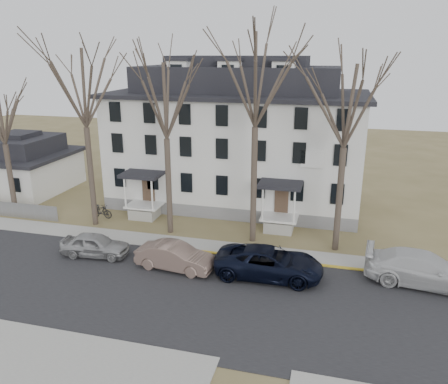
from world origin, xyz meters
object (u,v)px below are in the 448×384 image
(tree_mid_left, at_px, (165,96))
(tree_bungalow, at_px, (0,112))
(car_tan, at_px, (175,257))
(bicycle_right, at_px, (102,212))
(tree_far_left, at_px, (82,83))
(car_silver, at_px, (95,245))
(car_navy, at_px, (269,263))
(tree_mid_right, at_px, (348,100))
(tree_center, at_px, (256,73))
(small_house, at_px, (22,166))
(bicycle_left, at_px, (100,209))
(boarding_house, at_px, (237,139))
(car_white, at_px, (424,270))

(tree_mid_left, bearing_deg, tree_bungalow, 180.00)
(car_tan, xyz_separation_m, bicycle_right, (-8.48, 6.41, -0.24))
(tree_far_left, bearing_deg, car_silver, -59.50)
(car_navy, bearing_deg, tree_mid_right, -38.91)
(tree_center, xyz_separation_m, tree_mid_right, (5.50, 0.00, -1.48))
(small_house, distance_m, car_navy, 27.19)
(tree_bungalow, bearing_deg, bicycle_right, 9.73)
(tree_center, bearing_deg, tree_mid_left, 180.00)
(tree_center, relative_size, car_navy, 2.40)
(tree_far_left, height_order, bicycle_left, tree_far_left)
(tree_mid_right, height_order, bicycle_left, tree_mid_right)
(tree_bungalow, distance_m, car_navy, 22.59)
(tree_far_left, xyz_separation_m, tree_center, (12.00, 0.00, 0.74))
(small_house, relative_size, tree_mid_right, 0.68)
(tree_center, height_order, bicycle_left, tree_center)
(bicycle_right, bearing_deg, tree_bungalow, 103.18)
(boarding_house, bearing_deg, tree_mid_right, -43.81)
(tree_bungalow, distance_m, bicycle_left, 10.13)
(tree_center, height_order, car_silver, tree_center)
(tree_bungalow, height_order, car_silver, tree_bungalow)
(car_white, bearing_deg, car_tan, 103.27)
(tree_bungalow, xyz_separation_m, bicycle_right, (6.87, 1.18, -7.59))
(tree_bungalow, xyz_separation_m, car_navy, (20.85, -4.74, -7.27))
(tree_far_left, relative_size, bicycle_right, 7.73)
(tree_mid_left, xyz_separation_m, car_tan, (2.35, -5.23, -8.83))
(boarding_house, height_order, small_house, boarding_house)
(tree_center, xyz_separation_m, car_silver, (-9.15, -4.85, -10.36))
(bicycle_left, bearing_deg, tree_mid_right, -75.68)
(boarding_house, bearing_deg, car_navy, -69.36)
(car_white, bearing_deg, small_house, 79.86)
(tree_mid_left, bearing_deg, car_silver, -122.99)
(tree_center, distance_m, bicycle_left, 16.72)
(tree_far_left, relative_size, tree_mid_left, 1.08)
(car_silver, bearing_deg, car_tan, -99.01)
(boarding_house, bearing_deg, car_silver, -115.30)
(tree_mid_left, xyz_separation_m, bicycle_left, (-6.72, 2.03, -9.18))
(tree_far_left, bearing_deg, car_navy, -18.87)
(tree_far_left, xyz_separation_m, tree_bungalow, (-7.00, 0.00, -2.22))
(tree_bungalow, distance_m, car_silver, 13.24)
(small_house, height_order, car_navy, small_house)
(tree_far_left, bearing_deg, boarding_house, 42.18)
(small_house, xyz_separation_m, tree_far_left, (11.00, -6.20, 8.09))
(tree_bungalow, bearing_deg, car_navy, -12.80)
(car_navy, bearing_deg, car_white, -82.79)
(tree_bungalow, height_order, bicycle_right, tree_bungalow)
(tree_far_left, bearing_deg, bicycle_right, 96.20)
(boarding_house, bearing_deg, car_white, -41.28)
(tree_mid_right, distance_m, car_navy, 10.60)
(car_white, bearing_deg, tree_bungalow, 89.31)
(small_house, distance_m, bicycle_right, 12.10)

